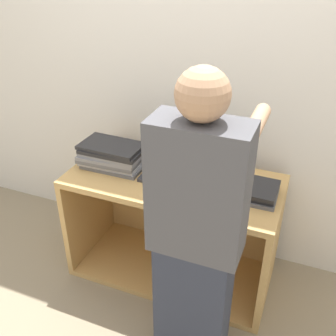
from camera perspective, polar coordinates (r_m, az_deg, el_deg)
ground_plane at (r=2.56m, az=-1.85°, el=-18.84°), size 12.00×12.00×0.00m
wall_back at (r=2.45m, az=4.43°, el=12.70°), size 8.00×0.05×2.40m
cart at (r=2.56m, az=1.36°, el=-7.68°), size 1.26×0.60×0.72m
laptop_open at (r=2.31m, az=1.26°, el=0.04°), size 0.37×0.28×0.24m
laptop_stack_left at (r=2.41m, az=-8.08°, el=1.82°), size 0.39×0.25×0.15m
laptop_stack_right at (r=2.19m, az=10.77°, el=-2.89°), size 0.39×0.25×0.06m
person at (r=1.76m, az=4.14°, el=-10.63°), size 0.40×0.52×1.56m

